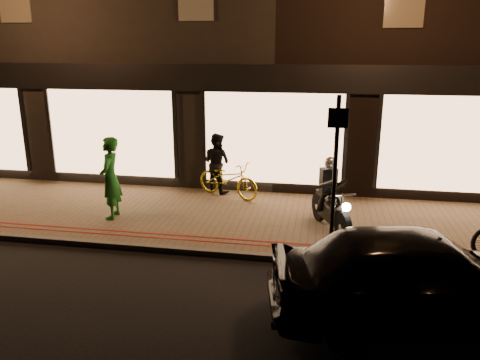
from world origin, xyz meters
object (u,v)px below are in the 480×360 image
sign_post (335,169)px  person_green (110,178)px  bicycle_gold (228,179)px  motorcycle (331,203)px  parked_car (420,277)px

sign_post → person_green: size_ratio=1.59×
bicycle_gold → motorcycle: bearing=-101.1°
bicycle_gold → person_green: 3.08m
sign_post → bicycle_gold: sign_post is taller
person_green → parked_car: (6.16, -3.07, -0.32)m
sign_post → bicycle_gold: bearing=129.7°
motorcycle → sign_post: 1.66m
motorcycle → parked_car: bearing=-90.8°
motorcycle → bicycle_gold: bearing=121.9°
bicycle_gold → person_green: bearing=155.7°
sign_post → person_green: (-4.93, 1.18, -0.74)m
sign_post → parked_car: 2.49m
bicycle_gold → parked_car: 6.36m
sign_post → parked_car: bearing=-57.1°
bicycle_gold → parked_car: bearing=-117.9°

